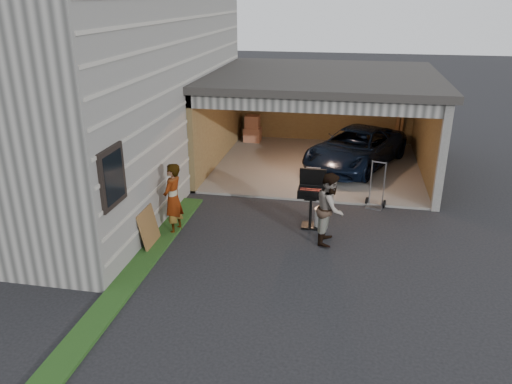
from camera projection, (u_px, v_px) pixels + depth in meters
The scene contains 11 objects.
ground at pixel (256, 265), 9.97m from camera, with size 80.00×80.00×0.00m, color black.
house at pixel (69, 84), 13.66m from camera, with size 7.00×11.00×5.50m, color #474744.
groundcover_strip at pixel (129, 279), 9.44m from camera, with size 0.50×8.00×0.06m, color #193814.
garage at pixel (322, 105), 15.35m from camera, with size 6.80×6.30×2.90m.
minivan at pixel (356, 150), 15.39m from camera, with size 1.94×4.21×1.17m, color black.
woman at pixel (173, 199), 11.08m from camera, with size 0.60×0.39×1.64m, color #9CACC5.
man at pixel (330, 208), 10.66m from camera, with size 0.77×0.60×1.58m, color #4E2A1E.
bbq_grill at pixel (311, 194), 11.38m from camera, with size 0.61×0.53×1.35m.
propane_tank at pixel (321, 218), 11.53m from camera, with size 0.31×0.31×0.47m, color beige.
plywood_panel at pixel (149, 228), 10.61m from camera, with size 0.04×0.76×0.85m, color brown.
hand_truck at pixel (375, 198), 12.64m from camera, with size 0.53×0.46×1.21m.
Camera 1 is at (1.65, -8.57, 5.05)m, focal length 35.00 mm.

